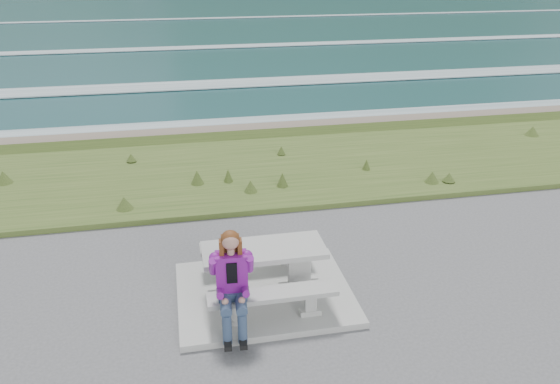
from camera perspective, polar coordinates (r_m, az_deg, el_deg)
The scene contains 8 objects.
concrete_slab at distance 8.43m, azimuth -1.64°, elevation -10.55°, with size 2.60×2.10×0.10m, color #ABACA6.
picnic_table at distance 8.09m, azimuth -1.69°, elevation -6.86°, with size 1.80×0.75×0.75m.
bench_landward at distance 7.64m, azimuth -0.76°, elevation -11.02°, with size 1.80×0.35×0.45m.
bench_seaward at distance 8.80m, azimuth -2.45°, elevation -5.86°, with size 1.80×0.35×0.45m.
grass_verge at distance 12.84m, azimuth -5.45°, elevation 1.85°, with size 160.00×4.50×0.22m, color #374E1D.
shore_drop at distance 15.56m, azimuth -6.63°, elevation 5.81°, with size 160.00×0.80×2.20m, color #6F6153.
ocean at distance 32.62m, azimuth -9.31°, elevation 12.17°, with size 1600.00×1600.00×0.09m.
seated_woman at distance 7.36m, azimuth -4.94°, elevation -10.92°, with size 0.45×0.74×1.44m.
Camera 1 is at (-1.13, -6.84, 4.84)m, focal length 35.00 mm.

